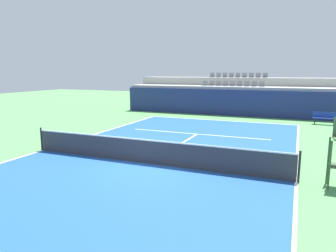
{
  "coord_description": "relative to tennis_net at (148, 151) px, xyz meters",
  "views": [
    {
      "loc": [
        5.32,
        -10.69,
        3.62
      ],
      "look_at": [
        0.0,
        2.0,
        1.2
      ],
      "focal_mm": 33.3,
      "sensor_mm": 36.0,
      "label": 1
    }
  ],
  "objects": [
    {
      "name": "ground_plane",
      "position": [
        0.0,
        0.0,
        -0.51
      ],
      "size": [
        80.0,
        80.0,
        0.0
      ],
      "primitive_type": "plane",
      "color": "#4C8C4C"
    },
    {
      "name": "court_surface",
      "position": [
        0.0,
        0.0,
        -0.5
      ],
      "size": [
        11.0,
        24.0,
        0.01
      ],
      "primitive_type": "cube",
      "color": "#1E4C99",
      "rests_on": "ground_plane"
    },
    {
      "name": "baseline_far",
      "position": [
        0.0,
        11.95,
        -0.5
      ],
      "size": [
        11.0,
        0.1,
        0.0
      ],
      "primitive_type": "cube",
      "color": "white",
      "rests_on": "court_surface"
    },
    {
      "name": "sideline_left",
      "position": [
        -5.45,
        0.0,
        -0.5
      ],
      "size": [
        0.1,
        24.0,
        0.0
      ],
      "primitive_type": "cube",
      "color": "white",
      "rests_on": "court_surface"
    },
    {
      "name": "sideline_right",
      "position": [
        5.45,
        0.0,
        -0.5
      ],
      "size": [
        0.1,
        24.0,
        0.0
      ],
      "primitive_type": "cube",
      "color": "white",
      "rests_on": "court_surface"
    },
    {
      "name": "service_line_far",
      "position": [
        0.0,
        6.4,
        -0.5
      ],
      "size": [
        8.26,
        0.1,
        0.0
      ],
      "primitive_type": "cube",
      "color": "white",
      "rests_on": "court_surface"
    },
    {
      "name": "centre_service_line",
      "position": [
        0.0,
        3.2,
        -0.5
      ],
      "size": [
        0.1,
        6.4,
        0.0
      ],
      "primitive_type": "cube",
      "color": "white",
      "rests_on": "court_surface"
    },
    {
      "name": "back_wall",
      "position": [
        0.0,
        14.89,
        0.57
      ],
      "size": [
        18.41,
        0.3,
        2.15
      ],
      "primitive_type": "cube",
      "color": "navy",
      "rests_on": "ground_plane"
    },
    {
      "name": "stands_tier_lower",
      "position": [
        0.0,
        16.24,
        0.67
      ],
      "size": [
        18.41,
        2.4,
        2.36
      ],
      "primitive_type": "cube",
      "color": "#9E9E99",
      "rests_on": "ground_plane"
    },
    {
      "name": "stands_tier_upper",
      "position": [
        0.0,
        18.64,
        1.02
      ],
      "size": [
        18.41,
        2.4,
        3.07
      ],
      "primitive_type": "cube",
      "color": "#9E9E99",
      "rests_on": "ground_plane"
    },
    {
      "name": "seating_row_lower",
      "position": [
        0.0,
        16.34,
        1.98
      ],
      "size": [
        5.32,
        0.44,
        0.44
      ],
      "color": "slate",
      "rests_on": "stands_tier_lower"
    },
    {
      "name": "seating_row_upper",
      "position": [
        0.0,
        18.74,
        2.68
      ],
      "size": [
        5.32,
        0.44,
        0.44
      ],
      "color": "slate",
      "rests_on": "stands_tier_upper"
    },
    {
      "name": "tennis_net",
      "position": [
        0.0,
        0.0,
        0.0
      ],
      "size": [
        11.08,
        0.08,
        1.07
      ],
      "color": "black",
      "rests_on": "court_surface"
    },
    {
      "name": "player_bench",
      "position": [
        7.07,
        13.03,
        -0.0
      ],
      "size": [
        1.5,
        0.4,
        0.85
      ],
      "color": "navy",
      "rests_on": "ground_plane"
    }
  ]
}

